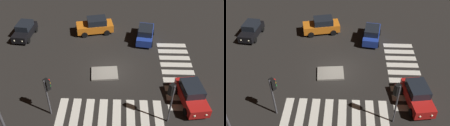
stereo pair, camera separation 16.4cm
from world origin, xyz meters
TOP-DOWN VIEW (x-y plane):
  - ground_plane at (0.00, 0.00)m, footprint 80.00×80.00m
  - traffic_island at (-0.71, -0.51)m, footprint 2.73×2.15m
  - car_red at (6.89, -3.91)m, footprint 2.39×4.31m
  - car_blue at (3.61, 5.60)m, footprint 2.35×4.20m
  - car_black at (-10.33, 5.89)m, footprint 2.13×4.02m
  - car_orange at (-2.23, 7.08)m, footprint 4.55×2.70m
  - traffic_light_south at (-4.76, -5.48)m, footprint 0.54×0.53m
  - traffic_light_east at (4.57, -5.95)m, footprint 0.54×0.53m
  - crosswalk_near at (0.00, -5.46)m, footprint 8.75×3.20m
  - crosswalk_side at (6.52, 0.00)m, footprint 3.20×9.90m

SIDE VIEW (x-z plane):
  - ground_plane at x=0.00m, z-range 0.00..0.00m
  - crosswalk_near at x=0.00m, z-range 0.00..0.02m
  - crosswalk_side at x=6.52m, z-range 0.00..0.02m
  - traffic_island at x=-0.71m, z-range 0.00..0.18m
  - car_black at x=-10.33m, z-range -0.02..1.68m
  - car_blue at x=3.61m, z-range -0.02..1.74m
  - car_red at x=6.89m, z-range -0.02..1.79m
  - car_orange at x=-2.23m, z-range -0.02..1.86m
  - traffic_light_south at x=-4.76m, z-range 0.95..4.63m
  - traffic_light_east at x=4.57m, z-range 1.02..4.96m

